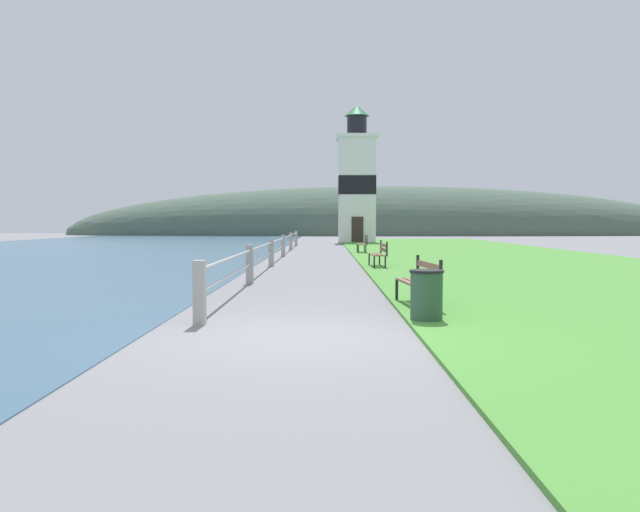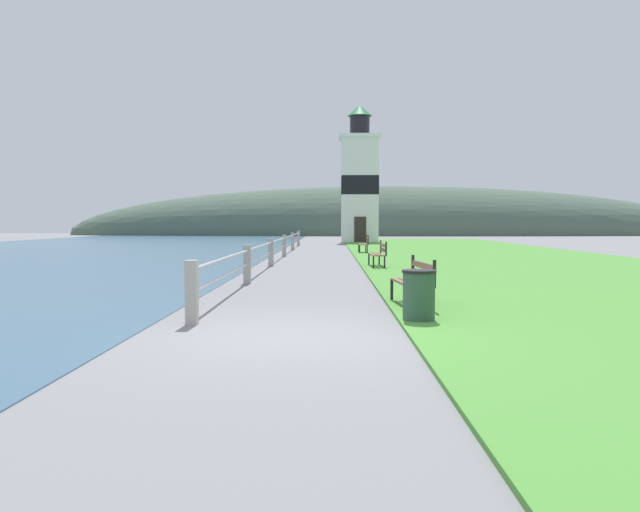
% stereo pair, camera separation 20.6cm
% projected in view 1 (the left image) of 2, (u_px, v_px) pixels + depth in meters
% --- Properties ---
extents(ground_plane, '(160.00, 160.00, 0.00)m').
position_uv_depth(ground_plane, '(298.00, 337.00, 8.62)').
color(ground_plane, slate).
extents(grass_verge, '(12.00, 58.25, 0.06)m').
position_uv_depth(grass_verge, '(487.00, 257.00, 27.94)').
color(grass_verge, '#4C8E38').
rests_on(grass_verge, ground_plane).
extents(water_strip, '(24.00, 93.20, 0.01)m').
position_uv_depth(water_strip, '(3.00, 257.00, 28.12)').
color(water_strip, '#385B75').
rests_on(water_strip, ground_plane).
extents(seawall_railing, '(0.18, 32.19, 1.00)m').
position_uv_depth(seawall_railing, '(278.00, 246.00, 25.58)').
color(seawall_railing, '#A8A399').
rests_on(seawall_railing, ground_plane).
extents(park_bench_near, '(0.63, 1.70, 0.94)m').
position_uv_depth(park_bench_near, '(421.00, 279.00, 11.50)').
color(park_bench_near, brown).
rests_on(park_bench_near, ground_plane).
extents(park_bench_midway, '(0.52, 1.77, 0.94)m').
position_uv_depth(park_bench_midway, '(380.00, 253.00, 21.49)').
color(park_bench_midway, brown).
rests_on(park_bench_midway, ground_plane).
extents(park_bench_far, '(0.49, 1.62, 0.94)m').
position_uv_depth(park_bench_far, '(363.00, 243.00, 31.44)').
color(park_bench_far, brown).
rests_on(park_bench_far, ground_plane).
extents(lighthouse, '(3.22, 3.22, 10.63)m').
position_uv_depth(lighthouse, '(357.00, 183.00, 48.57)').
color(lighthouse, white).
rests_on(lighthouse, ground_plane).
extents(trash_bin, '(0.54, 0.54, 0.84)m').
position_uv_depth(trash_bin, '(426.00, 297.00, 9.75)').
color(trash_bin, '#2D5138').
rests_on(trash_bin, ground_plane).
extents(distant_hillside, '(80.00, 16.00, 12.00)m').
position_uv_depth(distant_hillside, '(386.00, 235.00, 77.28)').
color(distant_hillside, '#475B4C').
rests_on(distant_hillside, ground_plane).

